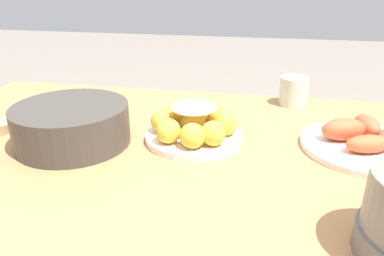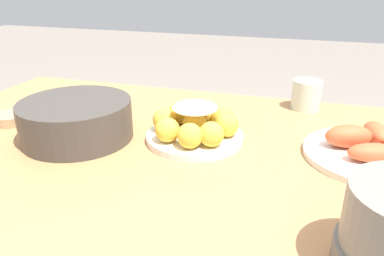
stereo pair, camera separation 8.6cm
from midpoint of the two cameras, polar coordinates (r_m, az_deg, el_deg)
The scene contains 5 objects.
dining_table at distance 0.90m, azimuth -3.03°, elevation -8.55°, with size 1.46×0.84×0.74m.
cake_plate at distance 0.88m, azimuth -2.41°, elevation 0.24°, with size 0.23×0.23×0.09m.
serving_bowl at distance 0.92m, azimuth -20.45°, elevation 0.62°, with size 0.26×0.26×0.09m.
seafood_platter at distance 0.91m, azimuth 22.42°, elevation -1.85°, with size 0.28×0.28×0.07m.
cup_near at distance 1.14m, azimuth 13.18°, elevation 5.46°, with size 0.08×0.08×0.08m.
Camera 1 is at (-0.15, 0.75, 1.12)m, focal length 35.00 mm.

